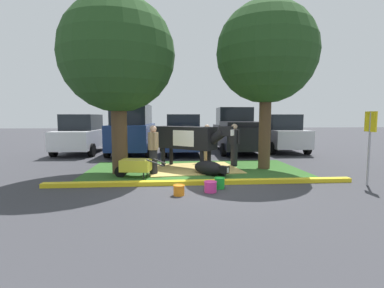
# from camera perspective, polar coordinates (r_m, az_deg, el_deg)

# --- Properties ---
(ground_plane) EXTENTS (80.00, 80.00, 0.00)m
(ground_plane) POSITION_cam_1_polar(r_m,az_deg,el_deg) (8.37, 2.45, -7.78)
(ground_plane) COLOR #38383D
(grass_island) EXTENTS (7.57, 4.02, 0.02)m
(grass_island) POSITION_cam_1_polar(r_m,az_deg,el_deg) (10.35, 0.59, -5.16)
(grass_island) COLOR #2D5B23
(grass_island) RESTS_ON ground
(curb_yellow) EXTENTS (8.77, 0.24, 0.12)m
(curb_yellow) POSITION_cam_1_polar(r_m,az_deg,el_deg) (8.23, 1.97, -7.58)
(curb_yellow) COLOR yellow
(curb_yellow) RESTS_ON ground
(hay_bedding) EXTENTS (3.49, 2.80, 0.04)m
(hay_bedding) POSITION_cam_1_polar(r_m,az_deg,el_deg) (10.50, 0.13, -4.92)
(hay_bedding) COLOR tan
(hay_bedding) RESTS_ON ground
(shade_tree_left) EXTENTS (3.73, 3.73, 5.79)m
(shade_tree_left) POSITION_cam_1_polar(r_m,az_deg,el_deg) (10.06, -14.52, 16.60)
(shade_tree_left) COLOR #4C3823
(shade_tree_left) RESTS_ON ground
(shade_tree_right) EXTENTS (3.58, 3.58, 5.98)m
(shade_tree_right) POSITION_cam_1_polar(r_m,az_deg,el_deg) (11.05, 14.54, 16.99)
(shade_tree_right) COLOR #4C3823
(shade_tree_right) RESTS_ON ground
(cow_holstein) EXTENTS (2.67, 2.26, 1.59)m
(cow_holstein) POSITION_cam_1_polar(r_m,az_deg,el_deg) (10.48, -0.82, 1.18)
(cow_holstein) COLOR black
(cow_holstein) RESTS_ON ground
(calf_lying) EXTENTS (1.16, 1.14, 0.48)m
(calf_lying) POSITION_cam_1_polar(r_m,az_deg,el_deg) (9.42, 3.46, -4.81)
(calf_lying) COLOR black
(calf_lying) RESTS_ON ground
(person_handler) EXTENTS (0.47, 0.34, 1.59)m
(person_handler) POSITION_cam_1_polar(r_m,az_deg,el_deg) (11.80, 2.97, 0.28)
(person_handler) COLOR #9E7F5B
(person_handler) RESTS_ON ground
(person_visitor_near) EXTENTS (0.34, 0.50, 1.63)m
(person_visitor_near) POSITION_cam_1_polar(r_m,az_deg,el_deg) (9.53, -7.66, -0.87)
(person_visitor_near) COLOR black
(person_visitor_near) RESTS_ON ground
(person_visitor_far) EXTENTS (0.36, 0.44, 1.64)m
(person_visitor_far) POSITION_cam_1_polar(r_m,az_deg,el_deg) (11.21, 8.35, 0.10)
(person_visitor_far) COLOR black
(person_visitor_far) RESTS_ON ground
(wheelbarrow) EXTENTS (1.62, 0.77, 0.63)m
(wheelbarrow) POSITION_cam_1_polar(r_m,az_deg,el_deg) (9.21, -11.19, -4.21)
(wheelbarrow) COLOR gold
(wheelbarrow) RESTS_ON ground
(parking_sign) EXTENTS (0.06, 0.44, 2.06)m
(parking_sign) POSITION_cam_1_polar(r_m,az_deg,el_deg) (9.34, 31.76, 1.80)
(parking_sign) COLOR #99999E
(parking_sign) RESTS_ON ground
(bucket_orange) EXTENTS (0.29, 0.29, 0.26)m
(bucket_orange) POSITION_cam_1_polar(r_m,az_deg,el_deg) (7.12, -2.60, -9.05)
(bucket_orange) COLOR orange
(bucket_orange) RESTS_ON ground
(bucket_pink) EXTENTS (0.34, 0.34, 0.28)m
(bucket_pink) POSITION_cam_1_polar(r_m,az_deg,el_deg) (7.41, 3.66, -8.38)
(bucket_pink) COLOR #EA3893
(bucket_pink) RESTS_ON ground
(bucket_green) EXTENTS (0.29, 0.29, 0.30)m
(bucket_green) POSITION_cam_1_polar(r_m,az_deg,el_deg) (7.78, 5.47, -7.66)
(bucket_green) COLOR green
(bucket_green) RESTS_ON ground
(hatchback_white) EXTENTS (2.15, 4.47, 2.02)m
(hatchback_white) POSITION_cam_1_polar(r_m,az_deg,el_deg) (16.12, -20.89, 1.80)
(hatchback_white) COLOR silver
(hatchback_white) RESTS_ON ground
(suv_black) EXTENTS (2.26, 4.67, 2.52)m
(suv_black) POSITION_cam_1_polar(r_m,az_deg,el_deg) (15.10, -11.65, 2.91)
(suv_black) COLOR navy
(suv_black) RESTS_ON ground
(sedan_blue) EXTENTS (2.15, 4.47, 2.02)m
(sedan_blue) POSITION_cam_1_polar(r_m,az_deg,el_deg) (14.98, -1.75, 1.90)
(sedan_blue) COLOR navy
(sedan_blue) RESTS_ON ground
(pickup_truck_black) EXTENTS (2.38, 5.47, 2.42)m
(pickup_truck_black) POSITION_cam_1_polar(r_m,az_deg,el_deg) (15.88, 8.84, 2.51)
(pickup_truck_black) COLOR black
(pickup_truck_black) RESTS_ON ground
(sedan_silver) EXTENTS (2.15, 4.47, 2.02)m
(sedan_silver) POSITION_cam_1_polar(r_m,az_deg,el_deg) (16.63, 17.08, 2.02)
(sedan_silver) COLOR silver
(sedan_silver) RESTS_ON ground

